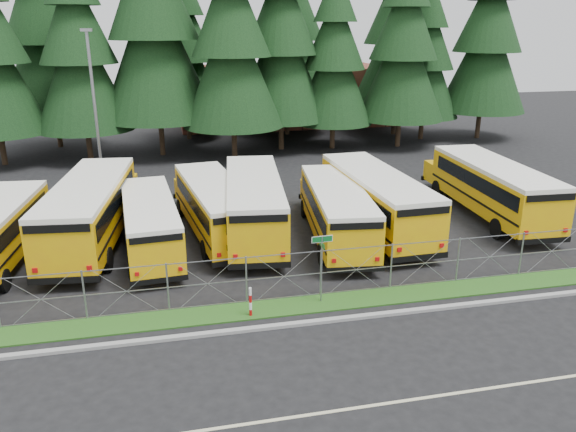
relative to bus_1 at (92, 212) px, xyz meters
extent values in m
plane|color=black|center=(10.48, -7.02, -1.62)|extent=(120.00, 120.00, 0.00)
cube|color=gray|center=(10.48, -10.12, -1.56)|extent=(50.00, 0.25, 0.12)
cube|color=#1E4212|center=(10.48, -8.72, -1.59)|extent=(50.00, 1.40, 0.06)
cube|color=beige|center=(10.48, -15.02, -1.61)|extent=(50.00, 0.12, 0.01)
cube|color=brown|center=(16.48, 32.98, 1.38)|extent=(22.00, 10.00, 6.00)
cylinder|color=gray|center=(9.35, -8.58, -0.22)|extent=(0.06, 0.06, 2.80)
cube|color=#0D5D25|center=(9.35, -8.58, 1.06)|extent=(0.80, 0.06, 0.22)
cube|color=white|center=(9.35, -8.58, 1.06)|extent=(0.84, 0.05, 0.26)
cube|color=#0D5D25|center=(9.35, -8.58, 0.82)|extent=(0.05, 0.55, 0.18)
cylinder|color=#B20C0C|center=(6.46, -9.12, -1.02)|extent=(0.11, 0.11, 1.20)
cylinder|color=gray|center=(-0.50, 10.45, 3.38)|extent=(0.20, 0.20, 10.00)
cube|color=gray|center=(-0.50, 10.45, 8.43)|extent=(0.70, 0.35, 0.18)
camera|label=1|loc=(3.79, -27.70, 8.85)|focal=35.00mm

